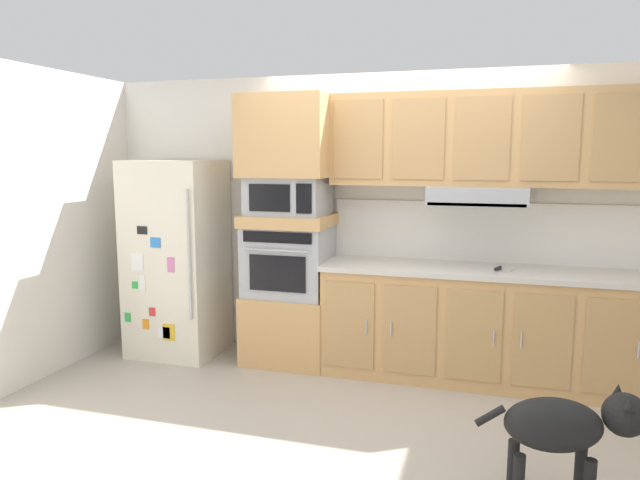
{
  "coord_description": "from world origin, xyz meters",
  "views": [
    {
      "loc": [
        0.72,
        -3.93,
        1.8
      ],
      "look_at": [
        -0.52,
        0.23,
        1.17
      ],
      "focal_mm": 32.58,
      "sensor_mm": 36.0,
      "label": 1
    }
  ],
  "objects_px": {
    "built_in_oven": "(289,260)",
    "dog": "(569,426)",
    "refrigerator": "(177,258)",
    "microwave": "(289,196)",
    "screwdriver": "(499,268)"
  },
  "relations": [
    {
      "from": "built_in_oven",
      "to": "dog",
      "type": "height_order",
      "value": "built_in_oven"
    },
    {
      "from": "refrigerator",
      "to": "microwave",
      "type": "height_order",
      "value": "refrigerator"
    },
    {
      "from": "built_in_oven",
      "to": "dog",
      "type": "bearing_deg",
      "value": -37.75
    },
    {
      "from": "built_in_oven",
      "to": "microwave",
      "type": "relative_size",
      "value": 1.09
    },
    {
      "from": "dog",
      "to": "refrigerator",
      "type": "bearing_deg",
      "value": 145.14
    },
    {
      "from": "screwdriver",
      "to": "dog",
      "type": "relative_size",
      "value": 0.17
    },
    {
      "from": "built_in_oven",
      "to": "refrigerator",
      "type": "bearing_deg",
      "value": -176.33
    },
    {
      "from": "microwave",
      "to": "dog",
      "type": "distance_m",
      "value": 2.85
    },
    {
      "from": "refrigerator",
      "to": "built_in_oven",
      "type": "relative_size",
      "value": 2.51
    },
    {
      "from": "refrigerator",
      "to": "microwave",
      "type": "distance_m",
      "value": 1.21
    },
    {
      "from": "microwave",
      "to": "dog",
      "type": "relative_size",
      "value": 0.71
    },
    {
      "from": "microwave",
      "to": "screwdriver",
      "type": "height_order",
      "value": "microwave"
    },
    {
      "from": "microwave",
      "to": "dog",
      "type": "height_order",
      "value": "microwave"
    },
    {
      "from": "built_in_oven",
      "to": "microwave",
      "type": "distance_m",
      "value": 0.56
    },
    {
      "from": "refrigerator",
      "to": "microwave",
      "type": "xyz_separation_m",
      "value": [
        1.06,
        0.07,
        0.58
      ]
    }
  ]
}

